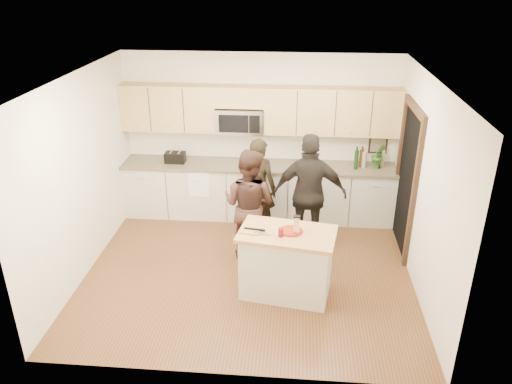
# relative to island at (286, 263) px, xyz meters

# --- Properties ---
(floor) EXTENTS (4.50, 4.50, 0.00)m
(floor) POSITION_rel_island_xyz_m (-0.54, 0.49, -0.45)
(floor) COLOR brown
(floor) RESTS_ON ground
(room_shell) EXTENTS (4.52, 4.02, 2.71)m
(room_shell) POSITION_rel_island_xyz_m (-0.54, 0.49, 1.28)
(room_shell) COLOR beige
(room_shell) RESTS_ON ground
(back_cabinetry) EXTENTS (4.50, 0.66, 0.94)m
(back_cabinetry) POSITION_rel_island_xyz_m (-0.54, 2.18, 0.02)
(back_cabinetry) COLOR beige
(back_cabinetry) RESTS_ON ground
(upper_cabinetry) EXTENTS (4.50, 0.33, 0.75)m
(upper_cabinetry) POSITION_rel_island_xyz_m (-0.50, 2.32, 1.39)
(upper_cabinetry) COLOR tan
(upper_cabinetry) RESTS_ON ground
(microwave) EXTENTS (0.76, 0.41, 0.40)m
(microwave) POSITION_rel_island_xyz_m (-0.85, 2.29, 1.20)
(microwave) COLOR silver
(microwave) RESTS_ON ground
(doorway) EXTENTS (0.06, 1.25, 2.20)m
(doorway) POSITION_rel_island_xyz_m (1.69, 1.39, 0.70)
(doorway) COLOR black
(doorway) RESTS_ON ground
(framed_picture) EXTENTS (0.30, 0.03, 0.38)m
(framed_picture) POSITION_rel_island_xyz_m (1.41, 2.47, 0.83)
(framed_picture) COLOR black
(framed_picture) RESTS_ON ground
(dish_towel) EXTENTS (0.34, 0.60, 0.48)m
(dish_towel) POSITION_rel_island_xyz_m (-1.49, 1.99, 0.35)
(dish_towel) COLOR white
(dish_towel) RESTS_ON ground
(island) EXTENTS (1.30, 0.88, 0.90)m
(island) POSITION_rel_island_xyz_m (0.00, 0.00, 0.00)
(island) COLOR beige
(island) RESTS_ON ground
(red_plate) EXTENTS (0.30, 0.30, 0.02)m
(red_plate) POSITION_rel_island_xyz_m (0.05, 0.03, 0.45)
(red_plate) COLOR maroon
(red_plate) RESTS_ON island
(box_grater) EXTENTS (0.08, 0.06, 0.24)m
(box_grater) POSITION_rel_island_xyz_m (0.11, -0.03, 0.58)
(box_grater) COLOR silver
(box_grater) RESTS_ON red_plate
(drink_glass) EXTENTS (0.07, 0.07, 0.11)m
(drink_glass) POSITION_rel_island_xyz_m (-0.08, -0.11, 0.50)
(drink_glass) COLOR maroon
(drink_glass) RESTS_ON island
(cutting_board) EXTENTS (0.27, 0.21, 0.02)m
(cutting_board) POSITION_rel_island_xyz_m (-0.47, -0.03, 0.46)
(cutting_board) COLOR tan
(cutting_board) RESTS_ON island
(tongs) EXTENTS (0.27, 0.07, 0.02)m
(tongs) POSITION_rel_island_xyz_m (-0.41, -0.01, 0.47)
(tongs) COLOR black
(tongs) RESTS_ON cutting_board
(knife) EXTENTS (0.22, 0.06, 0.01)m
(knife) POSITION_rel_island_xyz_m (-0.31, -0.08, 0.47)
(knife) COLOR silver
(knife) RESTS_ON cutting_board
(toaster) EXTENTS (0.33, 0.20, 0.18)m
(toaster) POSITION_rel_island_xyz_m (-1.92, 2.16, 0.57)
(toaster) COLOR black
(toaster) RESTS_ON back_cabinetry
(bottle_cluster) EXTENTS (0.51, 0.25, 0.38)m
(bottle_cluster) POSITION_rel_island_xyz_m (1.25, 2.21, 0.66)
(bottle_cluster) COLOR #3E2A0B
(bottle_cluster) RESTS_ON back_cabinetry
(orchid) EXTENTS (0.28, 0.24, 0.43)m
(orchid) POSITION_rel_island_xyz_m (1.40, 2.21, 0.70)
(orchid) COLOR #396C2B
(orchid) RESTS_ON back_cabinetry
(woman_left) EXTENTS (0.67, 0.53, 1.59)m
(woman_left) POSITION_rel_island_xyz_m (-0.50, 1.60, 0.34)
(woman_left) COLOR black
(woman_left) RESTS_ON ground
(woman_center) EXTENTS (0.98, 0.89, 1.66)m
(woman_center) POSITION_rel_island_xyz_m (-0.57, 0.88, 0.38)
(woman_center) COLOR #321E19
(woman_center) RESTS_ON ground
(woman_right) EXTENTS (1.07, 0.45, 1.82)m
(woman_right) POSITION_rel_island_xyz_m (0.29, 1.15, 0.45)
(woman_right) COLOR black
(woman_right) RESTS_ON ground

